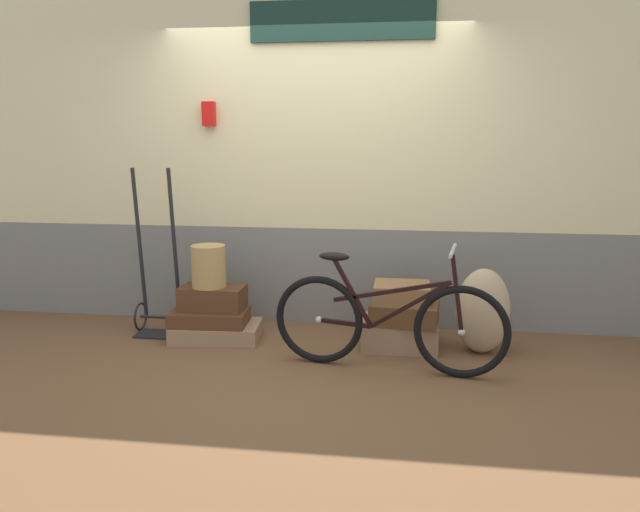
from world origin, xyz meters
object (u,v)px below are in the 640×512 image
object	(u,v)px
suitcase_4	(404,313)
burlap_sack	(483,311)
suitcase_0	(216,331)
bicycle	(387,322)
suitcase_3	(399,333)
suitcase_5	(402,293)
suitcase_1	(210,317)
suitcase_2	(213,298)
wicker_basket	(209,266)
luggage_trolley	(158,290)

from	to	relation	value
suitcase_4	burlap_sack	bearing A→B (deg)	5.89
suitcase_0	bicycle	distance (m)	1.49
suitcase_3	suitcase_5	xyz separation A→B (m)	(0.01, -0.04, 0.34)
suitcase_0	burlap_sack	world-z (taller)	burlap_sack
suitcase_3	bicycle	size ratio (longest dim) A/B	0.35
suitcase_1	suitcase_2	xyz separation A→B (m)	(0.02, 0.03, 0.15)
suitcase_2	suitcase_4	bearing A→B (deg)	-0.17
suitcase_0	wicker_basket	xyz separation A→B (m)	(-0.05, 0.00, 0.54)
luggage_trolley	bicycle	bearing A→B (deg)	-17.04
suitcase_0	suitcase_4	xyz separation A→B (m)	(1.51, -0.02, 0.22)
suitcase_1	burlap_sack	size ratio (longest dim) A/B	0.93
burlap_sack	suitcase_3	bearing A→B (deg)	175.09
wicker_basket	suitcase_0	bearing A→B (deg)	-5.71
suitcase_5	suitcase_2	bearing A→B (deg)	179.35
suitcase_1	luggage_trolley	size ratio (longest dim) A/B	0.44
suitcase_3	suitcase_1	bearing A→B (deg)	-179.15
burlap_sack	luggage_trolley	bearing A→B (deg)	177.04
suitcase_3	suitcase_5	size ratio (longest dim) A/B	1.37
suitcase_2	wicker_basket	distance (m)	0.26
suitcase_0	suitcase_2	bearing A→B (deg)	143.26
suitcase_2	suitcase_5	bearing A→B (deg)	0.16
suitcase_0	suitcase_3	xyz separation A→B (m)	(1.47, 0.03, 0.04)
suitcase_0	suitcase_3	distance (m)	1.47
burlap_sack	bicycle	xyz separation A→B (m)	(-0.70, -0.45, 0.02)
suitcase_3	wicker_basket	distance (m)	1.60
luggage_trolley	suitcase_5	bearing A→B (deg)	-3.54
suitcase_0	wicker_basket	distance (m)	0.54
suitcase_2	luggage_trolley	size ratio (longest dim) A/B	0.37
suitcase_0	luggage_trolley	world-z (taller)	luggage_trolley
suitcase_1	burlap_sack	xyz separation A→B (m)	(2.14, -0.01, 0.14)
luggage_trolley	bicycle	xyz separation A→B (m)	(1.91, -0.59, -0.01)
burlap_sack	suitcase_2	bearing A→B (deg)	179.00
suitcase_1	suitcase_2	bearing A→B (deg)	52.50
suitcase_2	suitcase_0	bearing A→B (deg)	-30.74
suitcase_1	suitcase_4	bearing A→B (deg)	-3.46
suitcase_3	burlap_sack	world-z (taller)	burlap_sack
suitcase_2	suitcase_3	size ratio (longest dim) A/B	0.89
suitcase_1	burlap_sack	distance (m)	2.15
suitcase_2	luggage_trolley	distance (m)	0.51
suitcase_0	suitcase_2	world-z (taller)	suitcase_2
suitcase_5	wicker_basket	distance (m)	1.54
suitcase_0	suitcase_3	size ratio (longest dim) A/B	1.21
luggage_trolley	suitcase_1	bearing A→B (deg)	-15.15
burlap_sack	bicycle	size ratio (longest dim) A/B	0.40
suitcase_5	luggage_trolley	xyz separation A→B (m)	(-2.01, 0.12, -0.08)
suitcase_1	suitcase_3	size ratio (longest dim) A/B	1.06
wicker_basket	burlap_sack	size ratio (longest dim) A/B	0.52
suitcase_3	suitcase_4	bearing A→B (deg)	-55.09
bicycle	suitcase_4	bearing A→B (deg)	75.00
suitcase_2	luggage_trolley	world-z (taller)	luggage_trolley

